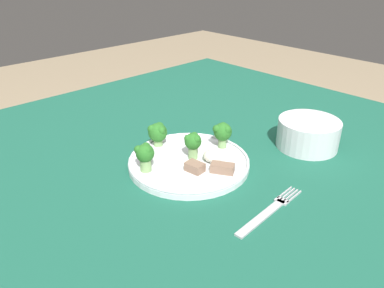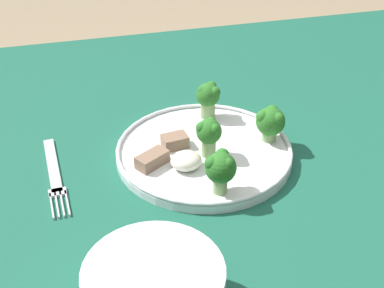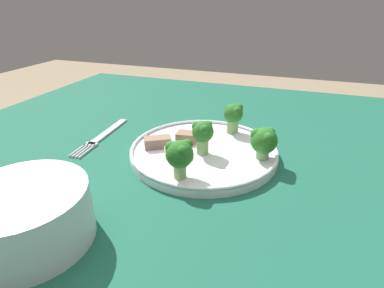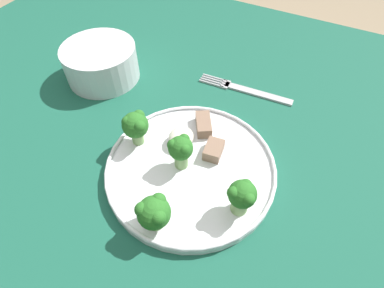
# 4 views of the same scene
# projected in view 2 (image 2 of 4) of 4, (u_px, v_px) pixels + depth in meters

# --- Properties ---
(table) EXTENTS (1.17, 1.18, 0.75)m
(table) POSITION_uv_depth(u_px,v_px,m) (243.00, 243.00, 0.77)
(table) COLOR #195642
(table) RESTS_ON ground_plane
(dinner_plate) EXTENTS (0.26, 0.26, 0.02)m
(dinner_plate) POSITION_uv_depth(u_px,v_px,m) (204.00, 152.00, 0.79)
(dinner_plate) COLOR white
(dinner_plate) RESTS_ON table
(fork) EXTENTS (0.03, 0.19, 0.00)m
(fork) POSITION_uv_depth(u_px,v_px,m) (54.00, 175.00, 0.75)
(fork) COLOR #B2B2B7
(fork) RESTS_ON table
(broccoli_floret_near_rim_left) EXTENTS (0.04, 0.04, 0.06)m
(broccoli_floret_near_rim_left) POSITION_uv_depth(u_px,v_px,m) (209.00, 133.00, 0.75)
(broccoli_floret_near_rim_left) COLOR #7FA866
(broccoli_floret_near_rim_left) RESTS_ON dinner_plate
(broccoli_floret_center_left) EXTENTS (0.04, 0.04, 0.05)m
(broccoli_floret_center_left) POSITION_uv_depth(u_px,v_px,m) (270.00, 121.00, 0.79)
(broccoli_floret_center_left) COLOR #7FA866
(broccoli_floret_center_left) RESTS_ON dinner_plate
(broccoli_floret_back_left) EXTENTS (0.04, 0.04, 0.06)m
(broccoli_floret_back_left) POSITION_uv_depth(u_px,v_px,m) (220.00, 167.00, 0.69)
(broccoli_floret_back_left) COLOR #7FA866
(broccoli_floret_back_left) RESTS_ON dinner_plate
(broccoli_floret_front_left) EXTENTS (0.04, 0.04, 0.06)m
(broccoli_floret_front_left) POSITION_uv_depth(u_px,v_px,m) (210.00, 96.00, 0.84)
(broccoli_floret_front_left) COLOR #7FA866
(broccoli_floret_front_left) RESTS_ON dinner_plate
(meat_slice_front_slice) EXTENTS (0.04, 0.03, 0.02)m
(meat_slice_front_slice) POSITION_uv_depth(u_px,v_px,m) (175.00, 141.00, 0.79)
(meat_slice_front_slice) COLOR #846651
(meat_slice_front_slice) RESTS_ON dinner_plate
(meat_slice_middle_slice) EXTENTS (0.05, 0.04, 0.02)m
(meat_slice_middle_slice) POSITION_uv_depth(u_px,v_px,m) (152.00, 160.00, 0.75)
(meat_slice_middle_slice) COLOR #846651
(meat_slice_middle_slice) RESTS_ON dinner_plate
(sauce_dollop) EXTENTS (0.04, 0.04, 0.02)m
(sauce_dollop) POSITION_uv_depth(u_px,v_px,m) (186.00, 161.00, 0.74)
(sauce_dollop) COLOR silver
(sauce_dollop) RESTS_ON dinner_plate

